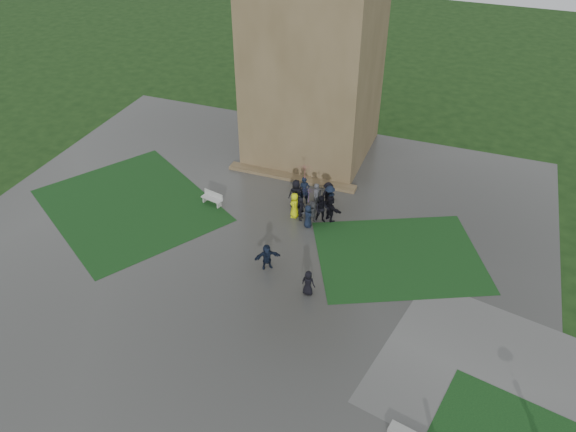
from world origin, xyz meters
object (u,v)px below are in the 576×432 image
(tower, at_px, (315,27))
(bench, at_px, (212,198))
(pedestrian_mid, at_px, (267,257))
(pedestrian_near, at_px, (308,283))

(tower, bearing_deg, bench, -111.97)
(pedestrian_mid, bearing_deg, tower, 62.29)
(pedestrian_mid, relative_size, pedestrian_near, 1.05)
(tower, distance_m, pedestrian_near, 17.43)
(bench, bearing_deg, tower, 80.99)
(tower, xyz_separation_m, pedestrian_near, (4.68, -14.62, -8.25))
(tower, distance_m, bench, 12.93)
(tower, distance_m, pedestrian_mid, 15.90)
(pedestrian_near, bearing_deg, pedestrian_mid, -19.09)
(tower, relative_size, pedestrian_mid, 11.75)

